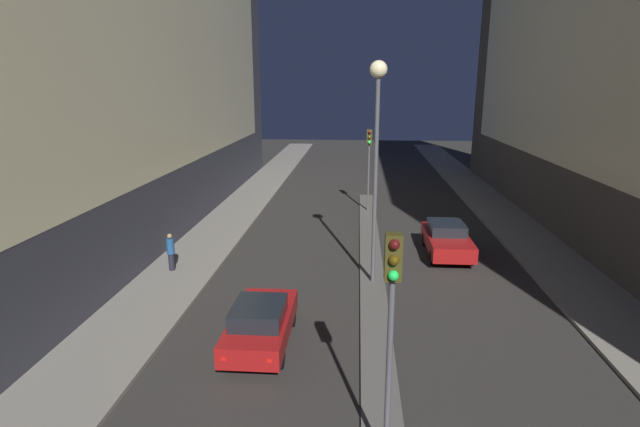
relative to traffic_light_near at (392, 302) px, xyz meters
name	(u,v)px	position (x,y,z in m)	size (l,w,h in m)	color
building_left	(122,22)	(-12.60, 16.98, 7.02)	(6.01, 40.69, 21.53)	#383842
median_strip	(371,266)	(0.00, 11.84, -3.70)	(0.99, 28.41, 0.10)	#56544F
traffic_light_near	(392,302)	(0.00, 0.00, 0.00)	(0.32, 0.42, 5.00)	#4C4C51
traffic_light_mid	(369,152)	(0.00, 21.55, 0.00)	(0.32, 0.42, 5.00)	#4C4C51
street_lamp	(377,121)	(0.00, 9.96, 2.68)	(0.64, 0.64, 8.48)	#4C4C51
car_left_lane	(261,323)	(-3.53, 4.83, -3.01)	(1.75, 4.13, 1.46)	maroon
car_right_lane	(447,239)	(3.53, 13.77, -2.99)	(1.87, 4.33, 1.48)	maroon
pedestrian_on_left_sidewalk	(171,251)	(-8.43, 10.49, -2.77)	(0.33, 0.33, 1.60)	black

